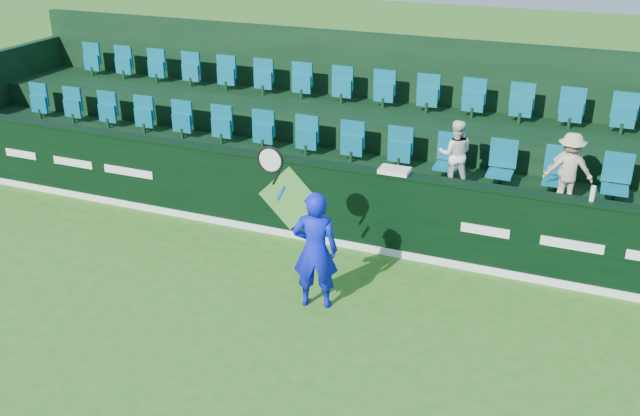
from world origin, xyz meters
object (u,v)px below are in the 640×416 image
at_px(tennis_player, 315,249).
at_px(spectator_right, 569,169).
at_px(spectator_middle, 568,171).
at_px(spectator_left, 455,154).
at_px(towel, 395,170).
at_px(drinks_bottle, 593,194).

xyz_separation_m(tennis_player, spectator_right, (2.93, 2.97, 0.51)).
bearing_deg(spectator_right, tennis_player, 38.29).
bearing_deg(tennis_player, spectator_middle, 45.46).
distance_m(spectator_left, towel, 1.30).
bearing_deg(towel, spectator_right, 24.98).
relative_size(tennis_player, spectator_middle, 2.23).
bearing_deg(tennis_player, spectator_left, 68.02).
bearing_deg(towel, spectator_middle, 25.11).
xyz_separation_m(tennis_player, spectator_middle, (2.92, 2.97, 0.47)).
height_order(spectator_right, towel, spectator_right).
height_order(spectator_right, drinks_bottle, spectator_right).
distance_m(tennis_player, spectator_right, 4.20).
bearing_deg(spectator_left, towel, 44.65).
xyz_separation_m(tennis_player, drinks_bottle, (3.31, 1.85, 0.60)).
relative_size(tennis_player, spectator_left, 2.08).
height_order(towel, drinks_bottle, drinks_bottle).
bearing_deg(drinks_bottle, towel, 180.00).
xyz_separation_m(towel, drinks_bottle, (2.78, 0.00, 0.07)).
bearing_deg(spectator_left, spectator_middle, 165.49).
bearing_deg(spectator_right, towel, 17.95).
xyz_separation_m(spectator_left, drinks_bottle, (2.11, -1.12, 0.10)).
height_order(tennis_player, towel, tennis_player).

